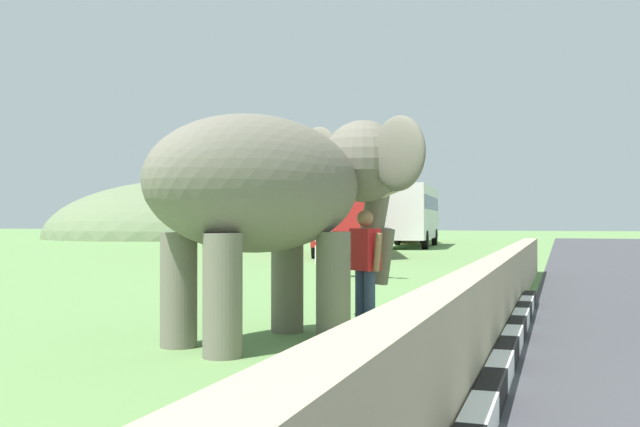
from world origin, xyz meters
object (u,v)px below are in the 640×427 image
at_px(person_handler, 365,263).
at_px(bus_white, 410,211).
at_px(elephant, 281,189).
at_px(cow_mid, 357,245).
at_px(bus_orange, 403,213).
at_px(bus_red, 345,208).
at_px(cow_near, 325,239).

relative_size(person_handler, bus_white, 0.16).
relative_size(elephant, cow_mid, 2.06).
relative_size(bus_orange, cow_mid, 5.18).
xyz_separation_m(bus_red, cow_near, (-6.20, -1.10, -1.21)).
relative_size(person_handler, cow_near, 0.87).
distance_m(cow_near, cow_mid, 6.56).
distance_m(person_handler, bus_white, 32.19).
xyz_separation_m(elephant, bus_red, (21.98, 5.72, 0.17)).
bearing_deg(bus_orange, cow_mid, -170.11).
distance_m(bus_white, cow_mid, 23.19).
relative_size(elephant, bus_orange, 0.40).
xyz_separation_m(bus_white, cow_mid, (-22.93, -3.22, -1.21)).
xyz_separation_m(elephant, person_handler, (1.16, -0.79, -0.99)).
xyz_separation_m(person_handler, cow_near, (14.62, 5.41, -0.06)).
relative_size(bus_red, cow_mid, 4.95).
xyz_separation_m(bus_red, bus_white, (10.82, -0.74, 0.00)).
height_order(person_handler, bus_orange, bus_orange).
bearing_deg(cow_mid, elephant, -169.89).
bearing_deg(bus_red, bus_white, -3.92).
height_order(bus_red, bus_orange, same).
bearing_deg(cow_near, bus_red, 10.05).
xyz_separation_m(person_handler, bus_orange, (41.72, 8.30, 1.16)).
bearing_deg(bus_red, elephant, -165.42).
relative_size(person_handler, bus_red, 0.17).
distance_m(elephant, bus_red, 22.72).
bearing_deg(cow_near, bus_orange, 6.10).
height_order(person_handler, cow_mid, person_handler).
bearing_deg(bus_red, bus_orange, 4.91).
distance_m(person_handler, cow_near, 15.59).
bearing_deg(elephant, bus_orange, 9.94).
height_order(bus_red, cow_near, bus_red).
relative_size(bus_red, bus_orange, 0.96).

